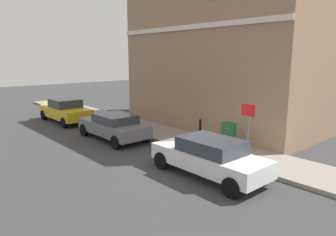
{
  "coord_description": "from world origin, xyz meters",
  "views": [
    {
      "loc": [
        -8.57,
        -7.92,
        4.11
      ],
      "look_at": [
        1.26,
        3.1,
        1.2
      ],
      "focal_mm": 32.93,
      "sensor_mm": 36.0,
      "label": 1
    }
  ],
  "objects_px": {
    "bollard_near_cabinet": "(200,129)",
    "utility_cabinet": "(228,136)",
    "car_grey": "(114,126)",
    "car_white": "(209,156)",
    "car_yellow": "(66,110)",
    "street_sign": "(248,124)"
  },
  "relations": [
    {
      "from": "car_white",
      "to": "utility_cabinet",
      "type": "bearing_deg",
      "value": -63.95
    },
    {
      "from": "street_sign",
      "to": "car_grey",
      "type": "bearing_deg",
      "value": 102.99
    },
    {
      "from": "car_yellow",
      "to": "bollard_near_cabinet",
      "type": "distance_m",
      "value": 9.6
    },
    {
      "from": "car_yellow",
      "to": "utility_cabinet",
      "type": "height_order",
      "value": "car_yellow"
    },
    {
      "from": "street_sign",
      "to": "utility_cabinet",
      "type": "bearing_deg",
      "value": 56.88
    },
    {
      "from": "car_white",
      "to": "car_yellow",
      "type": "xyz_separation_m",
      "value": [
        0.19,
        12.31,
        0.03
      ]
    },
    {
      "from": "bollard_near_cabinet",
      "to": "street_sign",
      "type": "distance_m",
      "value": 3.79
    },
    {
      "from": "bollard_near_cabinet",
      "to": "car_white",
      "type": "bearing_deg",
      "value": -133.39
    },
    {
      "from": "car_white",
      "to": "bollard_near_cabinet",
      "type": "relative_size",
      "value": 4.2
    },
    {
      "from": "car_yellow",
      "to": "bollard_near_cabinet",
      "type": "bearing_deg",
      "value": -163.05
    },
    {
      "from": "car_grey",
      "to": "utility_cabinet",
      "type": "height_order",
      "value": "car_grey"
    },
    {
      "from": "car_white",
      "to": "car_yellow",
      "type": "bearing_deg",
      "value": -0.22
    },
    {
      "from": "bollard_near_cabinet",
      "to": "utility_cabinet",
      "type": "bearing_deg",
      "value": -93.24
    },
    {
      "from": "car_white",
      "to": "car_grey",
      "type": "height_order",
      "value": "car_white"
    },
    {
      "from": "utility_cabinet",
      "to": "bollard_near_cabinet",
      "type": "bearing_deg",
      "value": 86.76
    },
    {
      "from": "car_grey",
      "to": "car_white",
      "type": "bearing_deg",
      "value": 179.23
    },
    {
      "from": "car_white",
      "to": "street_sign",
      "type": "height_order",
      "value": "street_sign"
    },
    {
      "from": "car_grey",
      "to": "utility_cabinet",
      "type": "relative_size",
      "value": 3.75
    },
    {
      "from": "bollard_near_cabinet",
      "to": "car_yellow",
      "type": "bearing_deg",
      "value": 106.7
    },
    {
      "from": "car_white",
      "to": "utility_cabinet",
      "type": "distance_m",
      "value": 3.15
    },
    {
      "from": "car_grey",
      "to": "car_yellow",
      "type": "bearing_deg",
      "value": 0.5
    },
    {
      "from": "car_yellow",
      "to": "car_white",
      "type": "bearing_deg",
      "value": 179.36
    }
  ]
}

